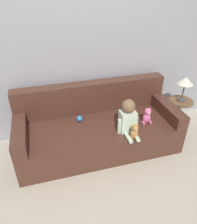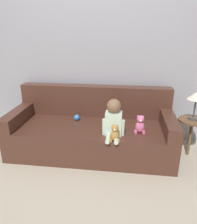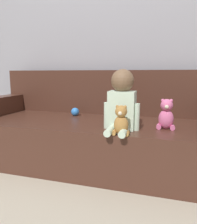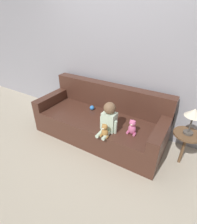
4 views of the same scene
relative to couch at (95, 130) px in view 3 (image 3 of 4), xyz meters
The scene contains 7 objects.
ground_plane 0.29m from the couch, 90.00° to the right, with size 12.00×12.00×0.00m, color #B7AD99.
wall_back 1.12m from the couch, 90.00° to the left, with size 8.00×0.05×2.60m.
couch is the anchor object (origin of this frame).
person_baby 0.54m from the couch, 45.65° to the right, with size 0.27×0.34×0.44m.
teddy_bear_brown 0.61m from the couch, 54.84° to the right, with size 0.12×0.09×0.20m.
plush_toy_side 0.70m from the couch, 19.52° to the right, with size 0.13×0.10×0.23m.
toy_ball 0.28m from the couch, 163.83° to the left, with size 0.08×0.08×0.08m.
Camera 3 is at (0.60, -1.82, 0.80)m, focal length 35.00 mm.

